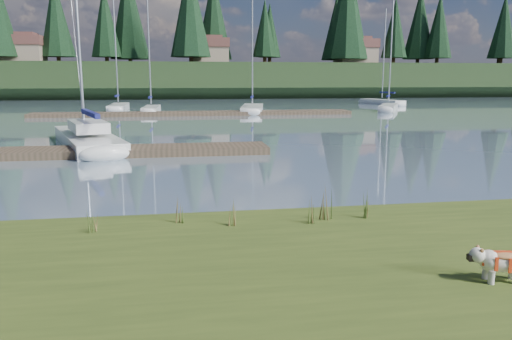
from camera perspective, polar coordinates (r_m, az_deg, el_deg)
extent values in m
plane|color=#7C93A9|center=(41.48, -9.67, 6.16)|extent=(200.00, 200.00, 0.00)
cube|color=#41521C|center=(6.09, -11.11, -17.80)|extent=(60.00, 9.00, 0.35)
cube|color=black|center=(84.37, -9.61, 10.00)|extent=(200.00, 20.00, 5.00)
cylinder|color=silver|center=(7.44, 25.30, -11.04)|extent=(0.09, 0.09, 0.18)
cylinder|color=silver|center=(7.59, 24.74, -10.57)|extent=(0.09, 0.09, 0.18)
cylinder|color=silver|center=(7.74, 27.21, -10.36)|extent=(0.09, 0.09, 0.18)
ellipsoid|color=silver|center=(7.53, 26.46, -9.35)|extent=(0.63, 0.39, 0.28)
ellipsoid|color=#B17242|center=(7.50, 26.51, -8.70)|extent=(0.45, 0.35, 0.10)
ellipsoid|color=silver|center=(7.36, 23.96, -8.87)|extent=(0.24, 0.25, 0.21)
cube|color=black|center=(7.33, 23.29, -9.18)|extent=(0.08, 0.11, 0.08)
cube|color=white|center=(23.80, -18.71, 3.14)|extent=(4.44, 8.83, 0.70)
ellipsoid|color=white|center=(28.05, -19.97, 4.10)|extent=(2.50, 2.81, 0.70)
cube|color=navy|center=(22.41, -18.45, 6.15)|extent=(1.36, 3.81, 0.20)
cube|color=white|center=(23.24, -18.65, 4.79)|extent=(2.25, 3.41, 0.45)
cube|color=#4C3D2C|center=(21.01, -20.89, 1.90)|extent=(16.00, 2.00, 0.30)
cube|color=#4C3D2C|center=(41.51, -6.90, 6.44)|extent=(26.00, 2.20, 0.30)
cube|color=white|center=(49.32, -15.43, 6.85)|extent=(1.55, 6.61, 0.70)
ellipsoid|color=white|center=(52.59, -15.09, 7.08)|extent=(1.45, 1.81, 0.70)
cylinder|color=silver|center=(49.32, -15.77, 13.51)|extent=(0.12, 0.12, 10.30)
cube|color=navy|center=(48.37, -15.60, 8.18)|extent=(0.22, 2.62, 0.20)
cube|color=white|center=(44.91, -11.87, 6.68)|extent=(1.50, 5.61, 0.70)
ellipsoid|color=white|center=(47.67, -11.59, 6.90)|extent=(1.28, 1.57, 0.70)
cylinder|color=silver|center=(44.87, -12.12, 13.00)|extent=(0.12, 0.12, 8.74)
cube|color=navy|center=(44.10, -12.02, 8.15)|extent=(0.30, 2.22, 0.20)
cube|color=white|center=(45.07, -0.41, 6.92)|extent=(3.23, 8.09, 0.70)
ellipsoid|color=white|center=(49.01, -0.27, 7.21)|extent=(2.09, 2.44, 0.70)
cylinder|color=silver|center=(45.14, -0.42, 15.38)|extent=(0.12, 0.12, 12.14)
cube|color=navy|center=(43.94, -0.46, 8.37)|extent=(0.78, 3.12, 0.20)
cube|color=white|center=(48.53, 14.88, 6.83)|extent=(4.03, 5.91, 0.70)
ellipsoid|color=white|center=(51.51, 15.13, 7.01)|extent=(1.92, 2.05, 0.70)
cylinder|color=silver|center=(48.51, 15.18, 12.96)|extent=(0.12, 0.12, 9.23)
cube|color=navy|center=(47.67, 14.87, 8.19)|extent=(1.30, 2.19, 0.20)
cube|color=white|center=(59.56, 14.18, 7.48)|extent=(3.08, 6.72, 0.70)
ellipsoid|color=white|center=(62.18, 12.32, 7.67)|extent=(1.83, 2.09, 0.70)
cylinder|color=silver|center=(59.56, 14.42, 12.74)|extent=(0.12, 0.12, 9.78)
cube|color=navy|center=(58.82, 14.77, 8.57)|extent=(0.84, 2.58, 0.20)
cone|color=#475B23|center=(9.55, -9.19, -4.36)|extent=(0.03, 0.03, 0.53)
cone|color=brown|center=(9.50, -8.52, -4.76)|extent=(0.03, 0.03, 0.42)
cone|color=#475B23|center=(9.58, -8.84, -4.15)|extent=(0.03, 0.03, 0.58)
cone|color=brown|center=(9.55, -8.33, -4.84)|extent=(0.03, 0.03, 0.37)
cone|color=#475B23|center=(9.48, -9.06, -4.63)|extent=(0.03, 0.03, 0.48)
cone|color=#475B23|center=(9.26, -3.21, -4.83)|extent=(0.03, 0.03, 0.49)
cone|color=brown|center=(9.22, -2.48, -5.22)|extent=(0.03, 0.03, 0.39)
cone|color=#475B23|center=(9.29, -2.86, -4.63)|extent=(0.03, 0.03, 0.54)
cone|color=brown|center=(9.27, -2.32, -5.29)|extent=(0.03, 0.03, 0.34)
cone|color=#475B23|center=(9.20, -3.03, -5.11)|extent=(0.03, 0.03, 0.44)
cone|color=#475B23|center=(9.62, 7.78, -3.68)|extent=(0.03, 0.03, 0.71)
cone|color=brown|center=(9.61, 8.52, -4.15)|extent=(0.03, 0.03, 0.56)
cone|color=#475B23|center=(9.66, 8.08, -3.41)|extent=(0.03, 0.03, 0.78)
cone|color=brown|center=(9.66, 8.62, -4.29)|extent=(0.03, 0.03, 0.49)
cone|color=#475B23|center=(9.56, 8.03, -3.99)|extent=(0.03, 0.03, 0.64)
cone|color=#475B23|center=(9.34, -18.50, -5.50)|extent=(0.03, 0.03, 0.41)
cone|color=brown|center=(9.27, -17.87, -5.86)|extent=(0.03, 0.03, 0.33)
cone|color=#475B23|center=(9.35, -18.11, -5.33)|extent=(0.03, 0.03, 0.45)
cone|color=brown|center=(9.31, -17.65, -5.91)|extent=(0.03, 0.03, 0.29)
cone|color=#475B23|center=(9.27, -18.44, -5.76)|extent=(0.03, 0.03, 0.37)
cone|color=#475B23|center=(9.44, 5.73, -4.61)|extent=(0.03, 0.03, 0.48)
cone|color=brown|center=(9.42, 6.48, -4.97)|extent=(0.03, 0.03, 0.38)
cone|color=#475B23|center=(9.48, 6.04, -4.41)|extent=(0.03, 0.03, 0.53)
cone|color=brown|center=(9.47, 6.59, -5.04)|extent=(0.03, 0.03, 0.34)
cone|color=#475B23|center=(9.38, 5.97, -4.87)|extent=(0.03, 0.03, 0.43)
cone|color=#475B23|center=(9.89, 12.13, -3.79)|extent=(0.03, 0.03, 0.59)
cone|color=brown|center=(9.88, 12.86, -4.18)|extent=(0.03, 0.03, 0.47)
cone|color=#475B23|center=(9.93, 12.40, -3.56)|extent=(0.03, 0.03, 0.64)
cone|color=brown|center=(9.94, 12.93, -4.28)|extent=(0.03, 0.03, 0.41)
cone|color=#475B23|center=(9.83, 12.40, -4.06)|extent=(0.03, 0.03, 0.53)
cube|color=#33281C|center=(10.22, -10.38, -6.60)|extent=(60.00, 0.50, 0.14)
cylinder|color=#382619|center=(84.05, -16.67, 12.03)|extent=(0.60, 0.60, 1.80)
cone|color=black|center=(84.45, -16.88, 16.00)|extent=(4.84, 4.84, 11.00)
cylinder|color=#382619|center=(77.47, -7.43, 12.54)|extent=(0.60, 0.60, 1.80)
cone|color=black|center=(78.07, -7.56, 17.83)|extent=(6.16, 6.16, 14.00)
cylinder|color=#382619|center=(82.74, 1.01, 12.49)|extent=(0.60, 0.60, 1.80)
cone|color=black|center=(83.06, 1.02, 15.90)|extent=(3.96, 3.96, 9.00)
cylinder|color=#382619|center=(84.13, 10.21, 12.30)|extent=(0.60, 0.60, 1.80)
cone|color=black|center=(84.79, 10.40, 17.77)|extent=(7.04, 7.04, 16.00)
cylinder|color=#382619|center=(92.39, 17.97, 11.79)|extent=(0.60, 0.60, 1.80)
cone|color=black|center=(92.80, 18.20, 15.67)|extent=(5.28, 5.28, 12.00)
cylinder|color=#382619|center=(95.64, 26.17, 11.17)|extent=(0.60, 0.60, 1.80)
cone|color=black|center=(95.97, 26.45, 14.52)|extent=(4.62, 4.62, 10.50)
cube|color=gray|center=(84.42, -25.13, 11.82)|extent=(6.00, 5.00, 2.80)
cube|color=brown|center=(84.53, -25.25, 13.24)|extent=(6.30, 5.30, 1.40)
cube|color=brown|center=(84.59, -25.29, 13.78)|extent=(4.20, 3.60, 0.70)
cube|color=gray|center=(82.64, -5.43, 12.79)|extent=(6.00, 5.00, 2.80)
cube|color=brown|center=(82.75, -5.46, 14.25)|extent=(6.30, 5.30, 1.40)
cube|color=brown|center=(82.81, -5.47, 14.80)|extent=(4.20, 3.60, 0.70)
cube|color=gray|center=(85.76, 11.29, 12.56)|extent=(6.00, 5.00, 2.80)
cube|color=brown|center=(85.87, 11.34, 13.96)|extent=(6.30, 5.30, 1.40)
cube|color=brown|center=(85.93, 11.36, 14.49)|extent=(4.20, 3.60, 0.70)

